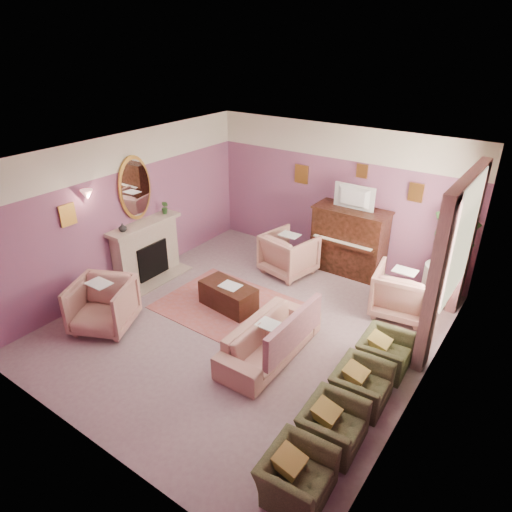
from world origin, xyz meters
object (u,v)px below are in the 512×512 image
Objects in this scene: olive_chair_c at (362,380)px; olive_chair_d at (385,348)px; olive_chair_a at (297,470)px; coffee_table at (228,296)px; floral_armchair_right at (402,290)px; olive_chair_b at (333,420)px; floral_armchair_left at (289,252)px; piano at (349,241)px; sofa at (270,334)px; floral_armchair_front at (102,303)px; side_table at (437,283)px; television at (353,196)px.

olive_chair_c is 0.82m from olive_chair_d.
olive_chair_a is at bearing -90.00° from olive_chair_d.
floral_armchair_right is (2.50, 1.54, 0.24)m from coffee_table.
olive_chair_d is (0.00, 1.64, 0.00)m from olive_chair_b.
floral_armchair_left reaches higher than olive_chair_d.
floral_armchair_right is 1.52m from olive_chair_d.
floral_armchair_right is 3.96m from olive_chair_a.
piano reaches higher than floral_armchair_left.
coffee_table is 2.91m from olive_chair_c.
coffee_table is at bearing 139.40° from olive_chair_a.
olive_chair_c is at bearing -3.78° from sofa.
olive_chair_c is (1.49, -0.10, -0.05)m from sofa.
olive_chair_b is at bearing -31.62° from sofa.
floral_armchair_front is 4.41m from olive_chair_d.
olive_chair_b is at bearing -67.16° from piano.
floral_armchair_front is at bearing -159.48° from sofa.
side_table reaches higher than olive_chair_c.
side_table is at bearing 88.81° from olive_chair_b.
floral_armchair_right reaches higher than olive_chair_a.
coffee_table is at bearing 164.80° from olive_chair_c.
television is 1.05× the size of olive_chair_d.
olive_chair_c is at bearing -90.00° from olive_chair_d.
floral_armchair_left is 4.87m from olive_chair_a.
coffee_table is 1.43× the size of side_table.
floral_armchair_right is at bearing -115.62° from side_table.
piano is 1.83× the size of olive_chair_a.
television is at bearing 125.93° from olive_chair_d.
sofa reaches higher than olive_chair_c.
piano reaches higher than floral_armchair_front.
floral_armchair_front is (-1.27, -1.63, 0.24)m from coffee_table.
floral_armchair_front is 4.15m from olive_chair_a.
piano is 4.73m from floral_armchair_front.
coffee_table is at bearing -114.60° from television.
piano is 5.16m from olive_chair_a.
piano is at bearing 112.84° from olive_chair_b.
floral_armchair_left is (0.18, 1.70, 0.24)m from coffee_table.
floral_armchair_left is at bearing 115.46° from sofa.
piano is 1.83× the size of olive_chair_b.
television reaches higher than olive_chair_a.
floral_armchair_right reaches higher than sofa.
floral_armchair_right reaches higher than olive_chair_b.
olive_chair_a is 4.74m from side_table.
olive_chair_a is (0.30, -3.95, -0.13)m from floral_armchair_right.
olive_chair_a is at bearing -90.00° from olive_chair_b.
sofa is (0.21, -3.12, -0.27)m from piano.
olive_chair_b is (0.30, -3.13, -0.13)m from floral_armchair_right.
olive_chair_c is at bearing -15.20° from coffee_table.
coffee_table is 1.31× the size of olive_chair_b.
piano is at bearing 109.30° from olive_chair_a.
floral_armchair_left is at bearing 83.84° from coffee_table.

